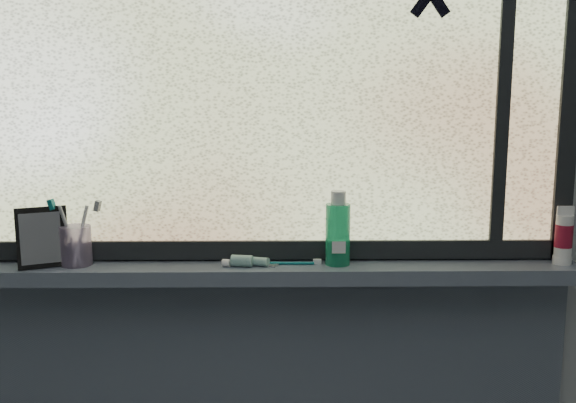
% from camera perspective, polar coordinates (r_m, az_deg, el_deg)
% --- Properties ---
extents(wall_back, '(3.00, 0.01, 2.50)m').
position_cam_1_polar(wall_back, '(1.73, -1.29, 2.40)').
color(wall_back, '#9EA3A8').
rests_on(wall_back, ground).
extents(windowsill, '(1.62, 0.14, 0.04)m').
position_cam_1_polar(windowsill, '(1.71, -1.28, -6.28)').
color(windowsill, '#525C6D').
rests_on(windowsill, wall_back).
extents(window_pane, '(1.50, 0.01, 1.00)m').
position_cam_1_polar(window_pane, '(1.69, -1.33, 11.74)').
color(window_pane, silver).
rests_on(window_pane, wall_back).
extents(frame_bottom, '(1.60, 0.03, 0.05)m').
position_cam_1_polar(frame_bottom, '(1.74, -1.27, -4.26)').
color(frame_bottom, black).
rests_on(frame_bottom, windowsill).
extents(frame_right, '(0.05, 0.03, 1.10)m').
position_cam_1_polar(frame_right, '(1.85, 23.86, 10.75)').
color(frame_right, black).
rests_on(frame_right, wall_back).
extents(frame_mullion, '(0.03, 0.03, 1.00)m').
position_cam_1_polar(frame_mullion, '(1.79, 18.66, 11.13)').
color(frame_mullion, black).
rests_on(frame_mullion, wall_back).
extents(vanity_mirror, '(0.14, 0.11, 0.16)m').
position_cam_1_polar(vanity_mirror, '(1.78, -21.02, -2.99)').
color(vanity_mirror, black).
rests_on(vanity_mirror, windowsill).
extents(toothpaste_tube, '(0.18, 0.08, 0.03)m').
position_cam_1_polar(toothpaste_tube, '(1.68, -3.49, -5.29)').
color(toothpaste_tube, silver).
rests_on(toothpaste_tube, windowsill).
extents(toothbrush_cup, '(0.09, 0.09, 0.10)m').
position_cam_1_polar(toothbrush_cup, '(1.78, -18.32, -3.74)').
color(toothbrush_cup, '#C9AEE6').
rests_on(toothbrush_cup, windowsill).
extents(toothbrush_lying, '(0.18, 0.02, 0.01)m').
position_cam_1_polar(toothbrush_lying, '(1.70, -0.12, -5.44)').
color(toothbrush_lying, '#0C6B70').
rests_on(toothbrush_lying, windowsill).
extents(mouthwash_bottle, '(0.07, 0.07, 0.16)m').
position_cam_1_polar(mouthwash_bottle, '(1.69, 4.45, -2.37)').
color(mouthwash_bottle, '#21AB73').
rests_on(mouthwash_bottle, windowsill).
extents(cream_tube, '(0.05, 0.05, 0.11)m').
position_cam_1_polar(cream_tube, '(1.84, 23.32, -2.60)').
color(cream_tube, silver).
rests_on(cream_tube, windowsill).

